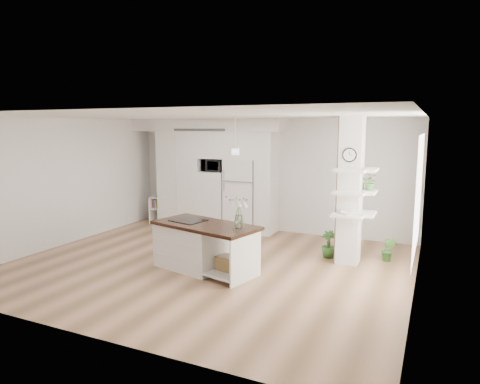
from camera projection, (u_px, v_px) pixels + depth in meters
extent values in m
cube|color=tan|center=(209.00, 265.00, 7.86)|extent=(7.00, 6.00, 0.01)
cube|color=white|center=(207.00, 116.00, 7.45)|extent=(7.00, 6.00, 0.04)
cube|color=silver|center=(268.00, 175.00, 10.35)|extent=(7.00, 0.04, 2.70)
cube|color=silver|center=(82.00, 227.00, 4.96)|extent=(7.00, 0.04, 2.70)
cube|color=silver|center=(64.00, 182.00, 9.10)|extent=(0.04, 6.00, 2.70)
cube|color=silver|center=(419.00, 207.00, 6.21)|extent=(0.04, 6.00, 2.70)
cube|color=white|center=(183.00, 178.00, 10.99)|extent=(1.20, 0.65, 2.40)
cube|color=white|center=(215.00, 200.00, 10.68)|extent=(0.65, 0.65, 1.42)
cube|color=white|center=(215.00, 145.00, 10.48)|extent=(0.65, 0.65, 0.65)
cube|color=white|center=(243.00, 145.00, 10.17)|extent=(0.85, 0.65, 0.65)
cube|color=white|center=(267.00, 183.00, 10.04)|extent=(0.40, 0.65, 2.40)
cube|color=silver|center=(206.00, 125.00, 10.48)|extent=(4.00, 0.70, 0.30)
cube|color=#262626|center=(199.00, 130.00, 10.19)|extent=(1.40, 0.04, 0.06)
cube|color=white|center=(243.00, 195.00, 10.36)|extent=(0.78, 0.66, 1.75)
cube|color=#B2B2B7|center=(237.00, 182.00, 9.99)|extent=(0.78, 0.01, 0.03)
cube|color=silver|center=(350.00, 191.00, 7.78)|extent=(0.40, 0.40, 2.70)
cube|color=tan|center=(339.00, 190.00, 7.87)|extent=(0.02, 0.40, 2.70)
cube|color=tan|center=(352.00, 190.00, 7.97)|extent=(0.40, 0.02, 2.70)
cylinder|color=black|center=(350.00, 155.00, 7.50)|extent=(0.25, 0.03, 0.25)
cylinder|color=white|center=(349.00, 155.00, 7.48)|extent=(0.21, 0.01, 0.21)
plane|color=white|center=(419.00, 194.00, 6.46)|extent=(0.00, 2.40, 2.40)
cylinder|color=white|center=(303.00, 151.00, 6.97)|extent=(0.12, 0.12, 0.10)
cube|color=white|center=(193.00, 246.00, 7.67)|extent=(1.37, 1.06, 0.79)
cube|color=white|center=(231.00, 272.00, 7.17)|extent=(0.83, 0.93, 0.04)
cube|color=white|center=(246.00, 258.00, 6.94)|extent=(0.22, 0.78, 0.79)
cube|color=black|center=(206.00, 225.00, 7.41)|extent=(2.03, 1.31, 0.06)
cube|color=black|center=(188.00, 220.00, 7.66)|extent=(0.66, 0.59, 0.01)
cube|color=#A5844F|center=(229.00, 263.00, 7.18)|extent=(0.43, 0.36, 0.23)
cylinder|color=white|center=(239.00, 222.00, 7.06)|extent=(0.12, 0.12, 0.22)
cube|color=white|center=(153.00, 209.00, 11.29)|extent=(0.05, 0.34, 0.71)
cube|color=white|center=(171.00, 211.00, 11.10)|extent=(0.05, 0.34, 0.71)
cube|color=white|center=(162.00, 197.00, 11.14)|extent=(0.62, 0.39, 0.03)
cube|color=white|center=(162.00, 209.00, 11.19)|extent=(0.59, 0.38, 0.03)
sphere|color=white|center=(165.00, 217.00, 11.19)|extent=(0.34, 0.34, 0.34)
imported|color=#32692A|center=(388.00, 249.00, 8.01)|extent=(0.30, 0.27, 0.47)
imported|color=#32692A|center=(329.00, 244.00, 8.27)|extent=(0.31, 0.31, 0.52)
imported|color=#2D2D2D|center=(214.00, 165.00, 10.51)|extent=(0.54, 0.37, 0.30)
imported|color=#32692A|center=(370.00, 182.00, 7.71)|extent=(0.27, 0.23, 0.30)
imported|color=white|center=(346.00, 213.00, 7.57)|extent=(0.22, 0.22, 0.05)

